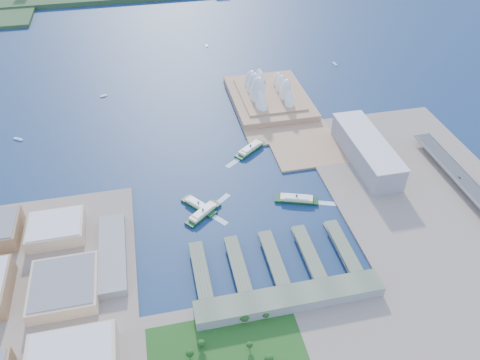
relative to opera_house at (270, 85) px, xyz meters
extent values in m
plane|color=#0F2746|center=(-105.00, -280.00, -32.00)|extent=(3000.00, 3000.00, 0.00)
cube|color=gray|center=(-355.00, -385.00, -30.50)|extent=(220.00, 390.00, 3.00)
cube|color=gray|center=(135.00, -330.00, -30.50)|extent=(240.00, 500.00, 3.00)
cube|color=tan|center=(2.50, -20.00, -30.50)|extent=(135.00, 220.00, 3.00)
cube|color=gray|center=(90.00, -200.00, -11.50)|extent=(45.00, 155.00, 35.00)
cube|color=gray|center=(-90.00, -415.00, -23.00)|extent=(200.00, 28.00, 12.00)
imported|color=slate|center=(191.00, -278.14, -16.51)|extent=(1.79, 4.41, 1.28)
camera|label=1|loc=(-204.57, -695.21, 380.24)|focal=35.00mm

